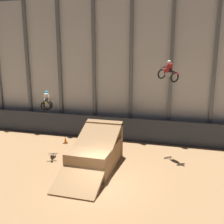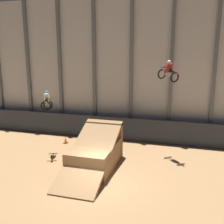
% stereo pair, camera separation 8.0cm
% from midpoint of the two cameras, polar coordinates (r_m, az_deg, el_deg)
% --- Properties ---
extents(ground_plane, '(60.00, 60.00, 0.00)m').
position_cam_midpoint_polar(ground_plane, '(16.10, -2.77, -15.39)').
color(ground_plane, '#9E754C').
extents(arena_back_wall, '(32.00, 0.40, 12.31)m').
position_cam_midpoint_polar(arena_back_wall, '(23.11, 4.39, 9.20)').
color(arena_back_wall, silver).
rests_on(arena_back_wall, ground_plane).
extents(lower_barrier, '(31.36, 0.20, 2.04)m').
position_cam_midpoint_polar(lower_barrier, '(23.04, 3.67, -3.79)').
color(lower_barrier, '#2D333D').
rests_on(lower_barrier, ground_plane).
extents(dirt_ramp, '(2.71, 6.52, 2.82)m').
position_cam_midpoint_polar(dirt_ramp, '(18.08, -3.34, -8.84)').
color(dirt_ramp, '#966F48').
rests_on(dirt_ramp, ground_plane).
extents(rider_bike_left_air, '(1.31, 1.76, 1.55)m').
position_cam_midpoint_polar(rider_bike_left_air, '(19.78, -13.87, 2.08)').
color(rider_bike_left_air, black).
extents(rider_bike_right_air, '(1.61, 1.64, 1.51)m').
position_cam_midpoint_polar(rider_bike_right_air, '(18.91, 12.31, 8.44)').
color(rider_bike_right_air, black).
extents(traffic_cone_near_ramp, '(0.36, 0.36, 0.58)m').
position_cam_midpoint_polar(traffic_cone_near_ramp, '(22.89, -9.97, -6.03)').
color(traffic_cone_near_ramp, black).
rests_on(traffic_cone_near_ramp, ground_plane).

